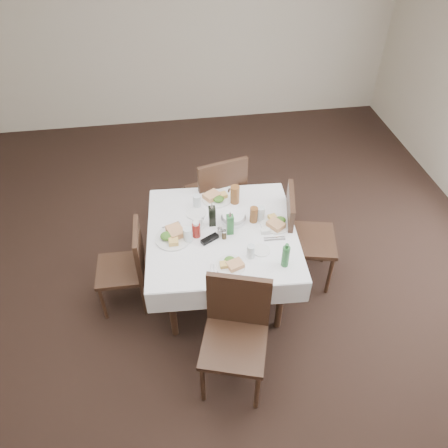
% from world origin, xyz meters
% --- Properties ---
extents(ground_plane, '(7.00, 7.00, 0.00)m').
position_xyz_m(ground_plane, '(0.00, 0.00, 0.00)').
color(ground_plane, black).
extents(room_shell, '(6.04, 7.04, 2.80)m').
position_xyz_m(room_shell, '(0.00, 0.00, 1.71)').
color(room_shell, beige).
rests_on(room_shell, ground).
extents(dining_table, '(1.32, 1.32, 0.76)m').
position_xyz_m(dining_table, '(0.12, 0.14, 0.68)').
color(dining_table, black).
rests_on(dining_table, ground).
extents(chair_north, '(0.59, 0.59, 1.03)m').
position_xyz_m(chair_north, '(0.19, 0.87, 0.59)').
color(chair_north, black).
rests_on(chair_north, ground).
extents(chair_south, '(0.58, 0.58, 0.98)m').
position_xyz_m(chair_south, '(0.11, -0.68, 0.56)').
color(chair_south, black).
rests_on(chair_south, ground).
extents(chair_east, '(0.56, 0.56, 0.98)m').
position_xyz_m(chair_east, '(0.85, 0.23, 0.56)').
color(chair_east, black).
rests_on(chair_east, ground).
extents(chair_west, '(0.42, 0.42, 0.86)m').
position_xyz_m(chair_west, '(-0.68, 0.15, 0.49)').
color(chair_west, black).
rests_on(chair_west, ground).
extents(meal_north, '(0.27, 0.27, 0.06)m').
position_xyz_m(meal_north, '(0.13, 0.57, 0.79)').
color(meal_north, white).
rests_on(meal_north, dining_table).
extents(meal_south, '(0.23, 0.23, 0.05)m').
position_xyz_m(meal_south, '(0.14, -0.26, 0.78)').
color(meal_south, white).
rests_on(meal_south, dining_table).
extents(meal_east, '(0.26, 0.26, 0.06)m').
position_xyz_m(meal_east, '(0.59, 0.15, 0.78)').
color(meal_east, white).
rests_on(meal_east, dining_table).
extents(meal_west, '(0.30, 0.30, 0.07)m').
position_xyz_m(meal_west, '(-0.29, 0.12, 0.79)').
color(meal_west, white).
rests_on(meal_west, dining_table).
extents(side_plate_a, '(0.18, 0.18, 0.01)m').
position_xyz_m(side_plate_a, '(-0.07, 0.40, 0.77)').
color(side_plate_a, white).
rests_on(side_plate_a, dining_table).
extents(side_plate_b, '(0.14, 0.14, 0.01)m').
position_xyz_m(side_plate_b, '(0.40, -0.13, 0.77)').
color(side_plate_b, white).
rests_on(side_plate_b, dining_table).
extents(water_n, '(0.07, 0.07, 0.12)m').
position_xyz_m(water_n, '(-0.05, 0.49, 0.82)').
color(water_n, silver).
rests_on(water_n, dining_table).
extents(water_s, '(0.06, 0.06, 0.11)m').
position_xyz_m(water_s, '(0.30, -0.18, 0.82)').
color(water_s, silver).
rests_on(water_s, dining_table).
extents(water_e, '(0.07, 0.07, 0.13)m').
position_xyz_m(water_e, '(0.47, 0.24, 0.83)').
color(water_e, silver).
rests_on(water_e, dining_table).
extents(water_w, '(0.07, 0.07, 0.13)m').
position_xyz_m(water_w, '(-0.17, 0.07, 0.83)').
color(water_w, silver).
rests_on(water_w, dining_table).
extents(iced_tea_a, '(0.08, 0.08, 0.17)m').
position_xyz_m(iced_tea_a, '(0.29, 0.50, 0.85)').
color(iced_tea_a, brown).
rests_on(iced_tea_a, dining_table).
extents(iced_tea_b, '(0.07, 0.07, 0.14)m').
position_xyz_m(iced_tea_b, '(0.41, 0.23, 0.83)').
color(iced_tea_b, brown).
rests_on(iced_tea_b, dining_table).
extents(bread_basket, '(0.21, 0.21, 0.07)m').
position_xyz_m(bread_basket, '(0.24, 0.26, 0.80)').
color(bread_basket, silver).
rests_on(bread_basket, dining_table).
extents(oil_cruet_dark, '(0.06, 0.06, 0.24)m').
position_xyz_m(oil_cruet_dark, '(0.05, 0.24, 0.86)').
color(oil_cruet_dark, black).
rests_on(oil_cruet_dark, dining_table).
extents(oil_cruet_green, '(0.06, 0.06, 0.23)m').
position_xyz_m(oil_cruet_green, '(0.19, 0.11, 0.86)').
color(oil_cruet_green, '#2A6D33').
rests_on(oil_cruet_green, dining_table).
extents(ketchup_bottle, '(0.07, 0.07, 0.15)m').
position_xyz_m(ketchup_bottle, '(-0.09, 0.12, 0.83)').
color(ketchup_bottle, maroon).
rests_on(ketchup_bottle, dining_table).
extents(salt_shaker, '(0.04, 0.04, 0.08)m').
position_xyz_m(salt_shaker, '(0.10, 0.09, 0.80)').
color(salt_shaker, white).
rests_on(salt_shaker, dining_table).
extents(pepper_shaker, '(0.04, 0.04, 0.08)m').
position_xyz_m(pepper_shaker, '(0.13, 0.06, 0.80)').
color(pepper_shaker, '#3C2E19').
rests_on(pepper_shaker, dining_table).
extents(coffee_mug, '(0.13, 0.12, 0.09)m').
position_xyz_m(coffee_mug, '(-0.07, 0.23, 0.80)').
color(coffee_mug, white).
rests_on(coffee_mug, dining_table).
extents(sunglasses, '(0.16, 0.12, 0.03)m').
position_xyz_m(sunglasses, '(0.01, 0.05, 0.78)').
color(sunglasses, black).
rests_on(sunglasses, dining_table).
extents(green_bottle, '(0.06, 0.06, 0.22)m').
position_xyz_m(green_bottle, '(0.55, -0.31, 0.86)').
color(green_bottle, '#2A6D33').
rests_on(green_bottle, dining_table).
extents(sugar_caddy, '(0.08, 0.05, 0.04)m').
position_xyz_m(sugar_caddy, '(0.48, 0.07, 0.78)').
color(sugar_caddy, white).
rests_on(sugar_caddy, dining_table).
extents(cutlery_n, '(0.12, 0.20, 0.01)m').
position_xyz_m(cutlery_n, '(0.26, 0.60, 0.77)').
color(cutlery_n, silver).
rests_on(cutlery_n, dining_table).
extents(cutlery_s, '(0.08, 0.20, 0.01)m').
position_xyz_m(cutlery_s, '(-0.01, -0.32, 0.77)').
color(cutlery_s, silver).
rests_on(cutlery_s, dining_table).
extents(cutlery_e, '(0.18, 0.05, 0.01)m').
position_xyz_m(cutlery_e, '(0.54, -0.02, 0.77)').
color(cutlery_e, silver).
rests_on(cutlery_e, dining_table).
extents(cutlery_w, '(0.16, 0.10, 0.01)m').
position_xyz_m(cutlery_w, '(-0.29, 0.27, 0.77)').
color(cutlery_w, silver).
rests_on(cutlery_w, dining_table).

